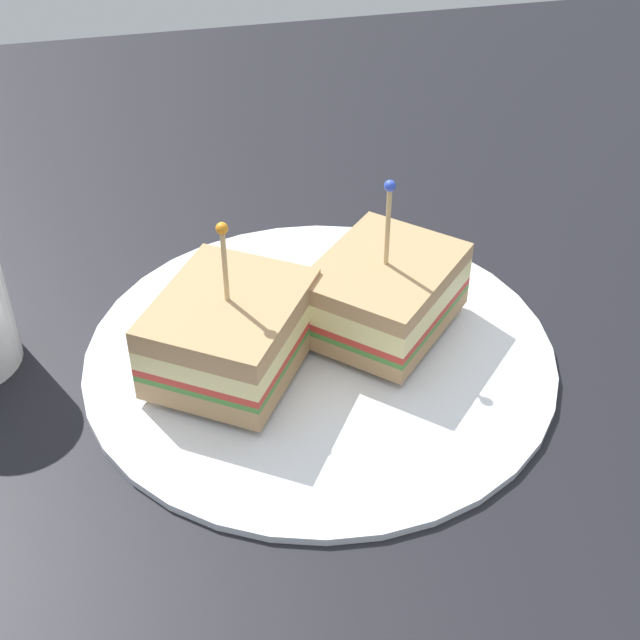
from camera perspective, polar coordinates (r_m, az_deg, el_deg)
The scene contains 4 objects.
ground_plane at distance 58.23cm, azimuth 0.00°, elevation -3.07°, with size 115.06×115.06×2.00cm, color black.
plate at distance 57.26cm, azimuth 0.00°, elevation -1.96°, with size 29.23×29.23×0.97cm, color white.
sandwich_half_front at distance 54.29cm, azimuth -5.61°, elevation -0.77°, with size 12.25×11.76×10.04cm.
sandwich_half_back at distance 57.51cm, azimuth 4.01°, elevation 1.68°, with size 12.11×12.02×10.31cm.
Camera 1 is at (-42.75, 9.42, 37.39)cm, focal length 51.54 mm.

